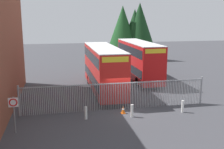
% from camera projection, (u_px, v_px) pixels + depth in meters
% --- Properties ---
extents(ground_plane, '(100.00, 100.00, 0.00)m').
position_uv_depth(ground_plane, '(105.00, 85.00, 29.50)').
color(ground_plane, '#3D3D42').
extents(palisade_fence, '(14.91, 0.14, 2.35)m').
position_uv_depth(palisade_fence, '(116.00, 95.00, 21.50)').
color(palisade_fence, gray).
rests_on(palisade_fence, ground).
extents(double_decker_bus_near_gate, '(2.54, 10.81, 4.42)m').
position_uv_depth(double_decker_bus_near_gate, '(104.00, 67.00, 26.59)').
color(double_decker_bus_near_gate, red).
rests_on(double_decker_bus_near_gate, ground).
extents(double_decker_bus_behind_fence_left, '(2.54, 10.81, 4.42)m').
position_uv_depth(double_decker_bus_behind_fence_left, '(139.00, 59.00, 31.86)').
color(double_decker_bus_behind_fence_left, red).
rests_on(double_decker_bus_behind_fence_left, ground).
extents(bollard_near_left, '(0.20, 0.20, 0.95)m').
position_uv_depth(bollard_near_left, '(86.00, 113.00, 19.52)').
color(bollard_near_left, silver).
rests_on(bollard_near_left, ground).
extents(bollard_center_front, '(0.20, 0.20, 0.95)m').
position_uv_depth(bollard_center_front, '(132.00, 111.00, 19.96)').
color(bollard_center_front, silver).
rests_on(bollard_center_front, ground).
extents(bollard_near_right, '(0.20, 0.20, 0.95)m').
position_uv_depth(bollard_near_right, '(183.00, 106.00, 20.94)').
color(bollard_near_right, silver).
rests_on(bollard_near_right, ground).
extents(traffic_cone_by_gate, '(0.34, 0.34, 0.59)m').
position_uv_depth(traffic_cone_by_gate, '(123.00, 110.00, 20.72)').
color(traffic_cone_by_gate, orange).
rests_on(traffic_cone_by_gate, ground).
extents(speed_limit_sign_post, '(0.60, 0.14, 2.40)m').
position_uv_depth(speed_limit_sign_post, '(14.00, 107.00, 16.85)').
color(speed_limit_sign_post, slate).
rests_on(speed_limit_sign_post, ground).
extents(tree_tall_back, '(4.15, 4.15, 8.64)m').
position_uv_depth(tree_tall_back, '(135.00, 27.00, 46.28)').
color(tree_tall_back, '#4C3823').
rests_on(tree_tall_back, ground).
extents(tree_short_side, '(5.17, 5.17, 9.20)m').
position_uv_depth(tree_short_side, '(123.00, 28.00, 45.91)').
color(tree_short_side, '#4C3823').
rests_on(tree_short_side, ground).
extents(tree_mid_row, '(4.85, 4.85, 9.70)m').
position_uv_depth(tree_mid_row, '(140.00, 23.00, 46.09)').
color(tree_mid_row, '#4C3823').
rests_on(tree_mid_row, ground).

